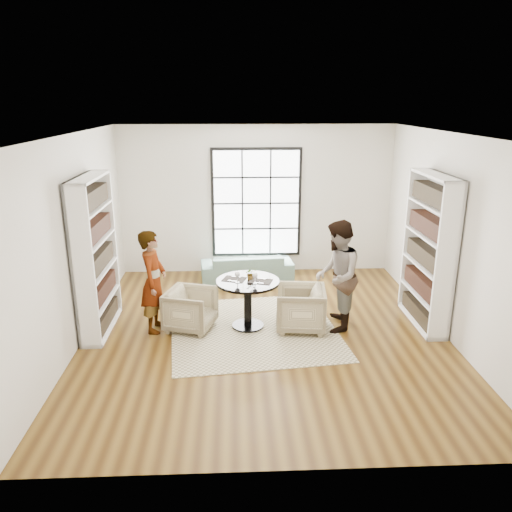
{
  "coord_description": "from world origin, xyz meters",
  "views": [
    {
      "loc": [
        -0.46,
        -6.99,
        3.45
      ],
      "look_at": [
        -0.12,
        0.4,
        1.13
      ],
      "focal_mm": 35.0,
      "sensor_mm": 36.0,
      "label": 1
    }
  ],
  "objects_px": {
    "wine_glass_left": "(237,275)",
    "wine_glass_right": "(255,276)",
    "person_right": "(337,276)",
    "armchair_right": "(300,308)",
    "flower_centerpiece": "(251,274)",
    "person_left": "(153,281)",
    "sofa": "(247,267)",
    "armchair_left": "(191,309)",
    "pedestal_table": "(248,294)"
  },
  "relations": [
    {
      "from": "sofa",
      "to": "wine_glass_right",
      "type": "bearing_deg",
      "value": 85.94
    },
    {
      "from": "armchair_right",
      "to": "person_right",
      "type": "xyz_separation_m",
      "value": [
        0.55,
        0.0,
        0.52
      ]
    },
    {
      "from": "person_right",
      "to": "armchair_right",
      "type": "bearing_deg",
      "value": -76.59
    },
    {
      "from": "person_left",
      "to": "armchair_right",
      "type": "bearing_deg",
      "value": -85.32
    },
    {
      "from": "person_right",
      "to": "wine_glass_left",
      "type": "bearing_deg",
      "value": -76.89
    },
    {
      "from": "person_left",
      "to": "wine_glass_right",
      "type": "relative_size",
      "value": 9.0
    },
    {
      "from": "armchair_left",
      "to": "person_right",
      "type": "relative_size",
      "value": 0.41
    },
    {
      "from": "armchair_right",
      "to": "flower_centerpiece",
      "type": "xyz_separation_m",
      "value": [
        -0.77,
        0.15,
        0.53
      ]
    },
    {
      "from": "person_left",
      "to": "wine_glass_left",
      "type": "height_order",
      "value": "person_left"
    },
    {
      "from": "wine_glass_right",
      "to": "person_right",
      "type": "bearing_deg",
      "value": 1.93
    },
    {
      "from": "sofa",
      "to": "pedestal_table",
      "type": "bearing_deg",
      "value": 83.23
    },
    {
      "from": "sofa",
      "to": "armchair_left",
      "type": "xyz_separation_m",
      "value": [
        -0.94,
        -2.23,
        0.06
      ]
    },
    {
      "from": "wine_glass_left",
      "to": "flower_centerpiece",
      "type": "relative_size",
      "value": 0.98
    },
    {
      "from": "armchair_left",
      "to": "person_left",
      "type": "relative_size",
      "value": 0.45
    },
    {
      "from": "wine_glass_left",
      "to": "flower_centerpiece",
      "type": "distance_m",
      "value": 0.25
    },
    {
      "from": "sofa",
      "to": "person_left",
      "type": "relative_size",
      "value": 1.13
    },
    {
      "from": "wine_glass_left",
      "to": "wine_glass_right",
      "type": "height_order",
      "value": "wine_glass_left"
    },
    {
      "from": "armchair_left",
      "to": "person_left",
      "type": "bearing_deg",
      "value": 107.24
    },
    {
      "from": "sofa",
      "to": "flower_centerpiece",
      "type": "bearing_deg",
      "value": 84.45
    },
    {
      "from": "person_right",
      "to": "flower_centerpiece",
      "type": "xyz_separation_m",
      "value": [
        -1.32,
        0.15,
        0.01
      ]
    },
    {
      "from": "armchair_left",
      "to": "armchair_right",
      "type": "distance_m",
      "value": 1.71
    },
    {
      "from": "pedestal_table",
      "to": "armchair_left",
      "type": "bearing_deg",
      "value": -178.82
    },
    {
      "from": "pedestal_table",
      "to": "wine_glass_left",
      "type": "height_order",
      "value": "wine_glass_left"
    },
    {
      "from": "pedestal_table",
      "to": "flower_centerpiece",
      "type": "relative_size",
      "value": 5.32
    },
    {
      "from": "sofa",
      "to": "flower_centerpiece",
      "type": "distance_m",
      "value": 2.24
    },
    {
      "from": "person_left",
      "to": "flower_centerpiece",
      "type": "xyz_separation_m",
      "value": [
        1.49,
        0.07,
        0.08
      ]
    },
    {
      "from": "wine_glass_left",
      "to": "flower_centerpiece",
      "type": "xyz_separation_m",
      "value": [
        0.21,
        0.14,
        -0.04
      ]
    },
    {
      "from": "sofa",
      "to": "armchair_left",
      "type": "height_order",
      "value": "armchair_left"
    },
    {
      "from": "armchair_left",
      "to": "armchair_right",
      "type": "height_order",
      "value": "armchair_right"
    },
    {
      "from": "sofa",
      "to": "person_left",
      "type": "bearing_deg",
      "value": 50.72
    },
    {
      "from": "pedestal_table",
      "to": "wine_glass_left",
      "type": "relative_size",
      "value": 5.42
    },
    {
      "from": "armchair_right",
      "to": "person_left",
      "type": "relative_size",
      "value": 0.47
    },
    {
      "from": "armchair_left",
      "to": "sofa",
      "type": "bearing_deg",
      "value": -5.67
    },
    {
      "from": "armchair_right",
      "to": "person_right",
      "type": "bearing_deg",
      "value": 96.53
    },
    {
      "from": "pedestal_table",
      "to": "person_left",
      "type": "height_order",
      "value": "person_left"
    },
    {
      "from": "pedestal_table",
      "to": "sofa",
      "type": "height_order",
      "value": "pedestal_table"
    },
    {
      "from": "sofa",
      "to": "wine_glass_left",
      "type": "relative_size",
      "value": 9.94
    },
    {
      "from": "armchair_left",
      "to": "pedestal_table",
      "type": "bearing_deg",
      "value": -71.58
    },
    {
      "from": "pedestal_table",
      "to": "armchair_right",
      "type": "height_order",
      "value": "pedestal_table"
    },
    {
      "from": "pedestal_table",
      "to": "person_right",
      "type": "distance_m",
      "value": 1.4
    },
    {
      "from": "sofa",
      "to": "wine_glass_left",
      "type": "height_order",
      "value": "wine_glass_left"
    },
    {
      "from": "person_left",
      "to": "wine_glass_right",
      "type": "bearing_deg",
      "value": -87.8
    },
    {
      "from": "armchair_right",
      "to": "flower_centerpiece",
      "type": "bearing_deg",
      "value": -94.43
    },
    {
      "from": "sofa",
      "to": "wine_glass_left",
      "type": "xyz_separation_m",
      "value": [
        -0.21,
        -2.3,
        0.65
      ]
    },
    {
      "from": "pedestal_table",
      "to": "person_left",
      "type": "distance_m",
      "value": 1.46
    },
    {
      "from": "armchair_right",
      "to": "person_right",
      "type": "relative_size",
      "value": 0.44
    },
    {
      "from": "sofa",
      "to": "flower_centerpiece",
      "type": "height_order",
      "value": "flower_centerpiece"
    },
    {
      "from": "wine_glass_left",
      "to": "pedestal_table",
      "type": "bearing_deg",
      "value": 29.46
    },
    {
      "from": "armchair_right",
      "to": "person_right",
      "type": "height_order",
      "value": "person_right"
    },
    {
      "from": "pedestal_table",
      "to": "armchair_right",
      "type": "relative_size",
      "value": 1.3
    }
  ]
}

